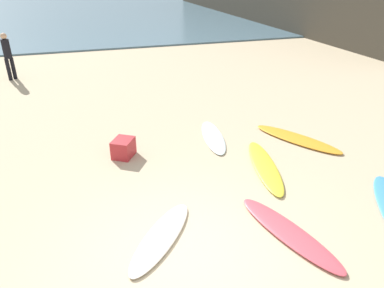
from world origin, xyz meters
TOP-DOWN VIEW (x-y plane):
  - ground_plane at (0.00, 0.00)m, footprint 120.00×120.00m
  - ocean_water at (0.00, 34.43)m, footprint 120.00×40.00m
  - surfboard_0 at (2.47, 2.15)m, footprint 0.94×2.42m
  - surfboard_1 at (1.90, 0.03)m, footprint 1.17×2.33m
  - surfboard_3 at (1.84, 3.89)m, footprint 0.76×2.01m
  - surfboard_4 at (3.87, 3.18)m, footprint 1.74×2.32m
  - surfboard_5 at (-0.22, 0.52)m, footprint 1.60×1.85m
  - beachgoer_near at (-3.83, 10.64)m, footprint 0.40×0.40m
  - beach_cooler at (-0.49, 3.55)m, footprint 0.63×0.66m

SIDE VIEW (x-z plane):
  - ground_plane at x=0.00m, z-range 0.00..0.00m
  - surfboard_3 at x=1.84m, z-range 0.00..0.06m
  - surfboard_5 at x=-0.22m, z-range 0.00..0.07m
  - ocean_water at x=0.00m, z-range 0.00..0.08m
  - surfboard_4 at x=3.87m, z-range 0.00..0.08m
  - surfboard_0 at x=2.47m, z-range 0.00..0.09m
  - surfboard_1 at x=1.90m, z-range 0.00..0.09m
  - beach_cooler at x=-0.49m, z-range 0.00..0.43m
  - beachgoer_near at x=-3.83m, z-range 0.10..1.81m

